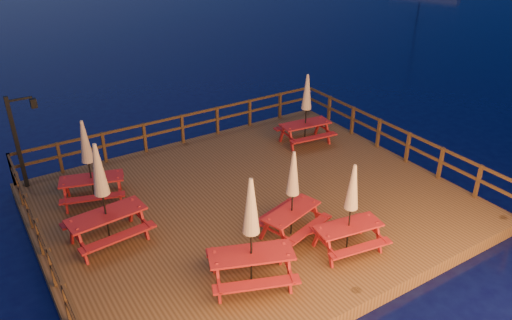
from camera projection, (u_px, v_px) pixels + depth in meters
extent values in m
plane|color=black|center=(252.00, 212.00, 15.20)|extent=(500.00, 500.00, 0.00)
cube|color=#4D3018|center=(252.00, 206.00, 15.11)|extent=(12.00, 10.00, 0.40)
cylinder|color=#3A1C12|center=(30.00, 204.00, 16.13)|extent=(0.24, 0.24, 1.40)
cylinder|color=#3A1C12|center=(354.00, 313.00, 11.90)|extent=(0.24, 0.24, 1.40)
cylinder|color=#3A1C12|center=(187.00, 161.00, 18.79)|extent=(0.24, 0.24, 1.40)
cylinder|color=#3A1C12|center=(498.00, 237.00, 14.55)|extent=(0.24, 0.24, 1.40)
cylinder|color=#3A1C12|center=(306.00, 129.00, 21.44)|extent=(0.24, 0.24, 1.40)
cube|color=#3A1C12|center=(181.00, 116.00, 18.16)|extent=(11.70, 0.06, 0.09)
cube|color=#3A1C12|center=(182.00, 127.00, 18.37)|extent=(11.70, 0.06, 0.09)
cube|color=#3A1C12|center=(51.00, 160.00, 16.17)|extent=(0.10, 0.10, 1.10)
cube|color=#3A1C12|center=(182.00, 129.00, 18.39)|extent=(0.10, 0.10, 1.10)
cube|color=#3A1C12|center=(286.00, 104.00, 20.61)|extent=(0.10, 0.10, 1.10)
cube|color=#3A1C12|center=(41.00, 234.00, 11.76)|extent=(0.06, 9.70, 0.09)
cube|color=#3A1C12|center=(45.00, 249.00, 11.96)|extent=(0.06, 9.70, 0.09)
cube|color=#3A1C12|center=(45.00, 251.00, 11.99)|extent=(0.10, 0.10, 1.10)
cube|color=#3A1C12|center=(17.00, 182.00, 14.89)|extent=(0.10, 0.10, 1.10)
cube|color=#3A1C12|center=(394.00, 127.00, 17.31)|extent=(0.06, 9.70, 0.09)
cube|color=#3A1C12|center=(393.00, 138.00, 17.51)|extent=(0.06, 9.70, 0.09)
cube|color=#3A1C12|center=(490.00, 188.00, 14.63)|extent=(0.10, 0.10, 1.10)
cube|color=#3A1C12|center=(393.00, 140.00, 17.54)|extent=(0.10, 0.10, 1.10)
cube|color=#3A1C12|center=(323.00, 106.00, 20.44)|extent=(0.10, 0.10, 1.10)
cube|color=black|center=(17.00, 143.00, 15.10)|extent=(0.12, 0.12, 3.00)
cube|color=black|center=(19.00, 99.00, 14.64)|extent=(0.70, 0.06, 0.06)
cube|color=black|center=(33.00, 103.00, 14.90)|extent=(0.18, 0.18, 0.28)
sphere|color=#FFC966|center=(33.00, 103.00, 14.90)|extent=(0.14, 0.14, 0.14)
cube|color=maroon|center=(106.00, 215.00, 12.86)|extent=(2.07, 0.97, 0.06)
cube|color=maroon|center=(98.00, 214.00, 13.48)|extent=(2.02, 0.50, 0.06)
cube|color=maroon|center=(118.00, 237.00, 12.55)|extent=(2.02, 0.50, 0.06)
cube|color=maroon|center=(72.00, 233.00, 12.86)|extent=(0.08, 0.12, 0.83)
cube|color=maroon|center=(82.00, 247.00, 12.34)|extent=(0.08, 0.12, 0.83)
cube|color=maroon|center=(131.00, 211.00, 13.76)|extent=(0.08, 0.12, 0.83)
cube|color=maroon|center=(144.00, 223.00, 13.25)|extent=(0.08, 0.12, 0.83)
cylinder|color=black|center=(103.00, 196.00, 12.60)|extent=(0.05, 0.05, 2.78)
cone|color=tan|center=(98.00, 169.00, 12.24)|extent=(0.40, 0.40, 1.39)
sphere|color=black|center=(94.00, 146.00, 11.95)|extent=(0.08, 0.08, 0.08)
cube|color=maroon|center=(349.00, 226.00, 12.60)|extent=(1.81, 0.93, 0.05)
cube|color=maroon|center=(336.00, 223.00, 13.21)|extent=(1.75, 0.53, 0.05)
cube|color=maroon|center=(361.00, 248.00, 12.27)|extent=(1.75, 0.53, 0.05)
cube|color=maroon|center=(317.00, 238.00, 12.77)|extent=(0.07, 0.10, 0.72)
cube|color=maroon|center=(330.00, 252.00, 12.26)|extent=(0.07, 0.10, 0.72)
cube|color=maroon|center=(364.00, 225.00, 13.28)|extent=(0.07, 0.10, 0.72)
cube|color=maroon|center=(378.00, 238.00, 12.77)|extent=(0.07, 0.10, 0.72)
cylinder|color=black|center=(350.00, 210.00, 12.38)|extent=(0.04, 0.04, 2.41)
cone|color=tan|center=(353.00, 187.00, 12.07)|extent=(0.35, 0.35, 1.20)
sphere|color=black|center=(355.00, 167.00, 11.81)|extent=(0.07, 0.07, 0.07)
cube|color=maroon|center=(91.00, 179.00, 14.67)|extent=(1.95, 1.21, 0.05)
cube|color=maroon|center=(93.00, 178.00, 15.33)|extent=(1.83, 0.80, 0.05)
cube|color=maroon|center=(93.00, 198.00, 14.29)|extent=(1.83, 0.80, 0.05)
cube|color=maroon|center=(67.00, 188.00, 14.96)|extent=(0.09, 0.11, 0.76)
cube|color=maroon|center=(66.00, 199.00, 14.39)|extent=(0.09, 0.11, 0.76)
cube|color=maroon|center=(119.00, 181.00, 15.31)|extent=(0.09, 0.11, 0.76)
cube|color=maroon|center=(120.00, 192.00, 14.74)|extent=(0.09, 0.11, 0.76)
cylinder|color=black|center=(89.00, 163.00, 14.44)|extent=(0.04, 0.04, 2.53)
cone|color=tan|center=(85.00, 141.00, 14.11)|extent=(0.36, 0.36, 1.27)
sphere|color=black|center=(81.00, 122.00, 13.84)|extent=(0.07, 0.07, 0.07)
cube|color=maroon|center=(292.00, 211.00, 13.20)|extent=(1.86, 1.13, 0.05)
cube|color=maroon|center=(275.00, 212.00, 13.68)|extent=(1.74, 0.74, 0.05)
cube|color=maroon|center=(309.00, 229.00, 13.00)|extent=(1.74, 0.74, 0.05)
cube|color=maroon|center=(265.00, 230.00, 13.08)|extent=(0.08, 0.11, 0.72)
cube|color=maroon|center=(284.00, 239.00, 12.70)|extent=(0.08, 0.11, 0.72)
cube|color=maroon|center=(298.00, 207.00, 14.04)|extent=(0.08, 0.11, 0.72)
cube|color=maroon|center=(317.00, 216.00, 13.66)|extent=(0.08, 0.11, 0.72)
cylinder|color=black|center=(292.00, 196.00, 12.98)|extent=(0.04, 0.04, 2.41)
cone|color=tan|center=(293.00, 173.00, 12.67)|extent=(0.35, 0.35, 1.21)
sphere|color=black|center=(294.00, 153.00, 12.41)|extent=(0.07, 0.07, 0.07)
cube|color=maroon|center=(251.00, 254.00, 11.44)|extent=(2.11, 1.43, 0.05)
cube|color=maroon|center=(246.00, 248.00, 12.17)|extent=(1.95, 1.00, 0.05)
cube|color=maroon|center=(257.00, 284.00, 11.02)|extent=(1.95, 1.00, 0.05)
cube|color=maroon|center=(215.00, 263.00, 11.81)|extent=(0.10, 0.13, 0.82)
cube|color=maroon|center=(218.00, 283.00, 11.18)|extent=(0.10, 0.13, 0.82)
cube|color=maroon|center=(282.00, 254.00, 12.09)|extent=(0.10, 0.13, 0.82)
cube|color=maroon|center=(289.00, 274.00, 11.46)|extent=(0.10, 0.13, 0.82)
cylinder|color=black|center=(251.00, 235.00, 11.19)|extent=(0.05, 0.05, 2.74)
cone|color=tan|center=(251.00, 206.00, 10.84)|extent=(0.39, 0.39, 1.37)
sphere|color=black|center=(251.00, 181.00, 10.54)|extent=(0.08, 0.08, 0.08)
cube|color=maroon|center=(305.00, 124.00, 18.26)|extent=(1.92, 0.93, 0.05)
cube|color=maroon|center=(297.00, 125.00, 18.89)|extent=(1.87, 0.50, 0.05)
cube|color=maroon|center=(314.00, 138.00, 17.91)|extent=(1.87, 0.50, 0.05)
cube|color=maroon|center=(282.00, 134.00, 18.41)|extent=(0.07, 0.11, 0.77)
cube|color=maroon|center=(291.00, 141.00, 17.87)|extent=(0.07, 0.11, 0.77)
cube|color=maroon|center=(318.00, 126.00, 19.00)|extent=(0.07, 0.11, 0.77)
cube|color=maroon|center=(328.00, 133.00, 18.46)|extent=(0.07, 0.11, 0.77)
cylinder|color=black|center=(306.00, 111.00, 18.02)|extent=(0.05, 0.05, 2.57)
cone|color=tan|center=(307.00, 92.00, 17.69)|extent=(0.37, 0.37, 1.28)
sphere|color=black|center=(308.00, 76.00, 17.41)|extent=(0.07, 0.07, 0.07)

